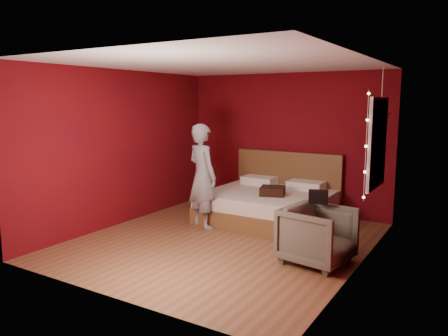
# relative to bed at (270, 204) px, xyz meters

# --- Properties ---
(floor) EXTENTS (4.50, 4.50, 0.00)m
(floor) POSITION_rel_bed_xyz_m (-0.10, -1.42, -0.30)
(floor) COLOR brown
(floor) RESTS_ON ground
(room_walls) EXTENTS (4.04, 4.54, 2.62)m
(room_walls) POSITION_rel_bed_xyz_m (-0.10, -1.42, 1.38)
(room_walls) COLOR #680A0C
(room_walls) RESTS_ON ground
(window) EXTENTS (0.05, 0.97, 1.27)m
(window) POSITION_rel_bed_xyz_m (1.87, -0.52, 1.20)
(window) COLOR white
(window) RESTS_ON room_walls
(fairy_lights) EXTENTS (0.04, 0.04, 1.45)m
(fairy_lights) POSITION_rel_bed_xyz_m (1.84, -1.04, 1.20)
(fairy_lights) COLOR silver
(fairy_lights) RESTS_ON room_walls
(bed) EXTENTS (2.08, 1.76, 1.14)m
(bed) POSITION_rel_bed_xyz_m (0.00, 0.00, 0.00)
(bed) COLOR brown
(bed) RESTS_ON ground
(person) EXTENTS (0.74, 0.62, 1.72)m
(person) POSITION_rel_bed_xyz_m (-0.76, -1.00, 0.56)
(person) COLOR gray
(person) RESTS_ON ground
(armchair) EXTENTS (0.93, 0.91, 0.75)m
(armchair) POSITION_rel_bed_xyz_m (1.41, -1.56, 0.08)
(armchair) COLOR #575645
(armchair) RESTS_ON ground
(handbag) EXTENTS (0.28, 0.21, 0.18)m
(handbag) POSITION_rel_bed_xyz_m (1.34, -1.37, 0.54)
(handbag) COLOR black
(handbag) RESTS_ON armchair
(throw_pillow) EXTENTS (0.50, 0.50, 0.14)m
(throw_pillow) POSITION_rel_bed_xyz_m (0.16, -0.25, 0.29)
(throw_pillow) COLOR black
(throw_pillow) RESTS_ON bed
(hanging_plant) EXTENTS (0.45, 0.41, 1.04)m
(hanging_plant) POSITION_rel_bed_xyz_m (1.75, 0.17, 1.48)
(hanging_plant) COLOR silver
(hanging_plant) RESTS_ON room_walls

